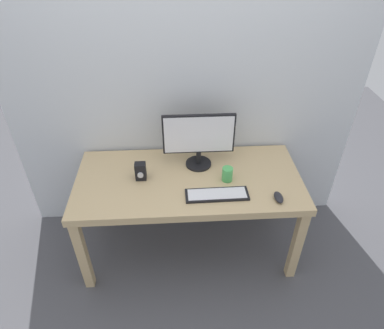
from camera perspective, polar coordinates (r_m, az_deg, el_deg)
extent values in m
plane|color=#4C4C51|center=(2.97, -0.49, -13.19)|extent=(6.00, 6.00, 0.00)
cube|color=silver|center=(2.44, -1.23, 18.42)|extent=(2.67, 0.04, 3.00)
cube|color=tan|center=(2.47, -0.58, -2.77)|extent=(1.62, 0.75, 0.06)
cube|color=tan|center=(2.59, -17.74, -14.21)|extent=(0.06, 0.06, 0.67)
cube|color=tan|center=(2.64, 17.03, -12.71)|extent=(0.06, 0.06, 0.67)
cube|color=tan|center=(3.03, -15.41, -4.51)|extent=(0.06, 0.06, 0.67)
cube|color=tan|center=(3.07, 13.45, -3.43)|extent=(0.06, 0.06, 0.67)
cylinder|color=black|center=(2.57, 1.08, 0.15)|extent=(0.19, 0.19, 0.02)
cylinder|color=black|center=(2.54, 1.10, 1.25)|extent=(0.04, 0.04, 0.11)
cube|color=black|center=(2.44, 1.13, 5.12)|extent=(0.52, 0.02, 0.31)
cube|color=white|center=(2.43, 1.15, 4.95)|extent=(0.49, 0.01, 0.28)
cube|color=black|center=(2.31, 4.18, -5.03)|extent=(0.43, 0.14, 0.02)
cube|color=silver|center=(2.31, 4.19, -4.86)|extent=(0.39, 0.12, 0.00)
ellipsoid|color=#232328|center=(2.34, 14.21, -5.31)|extent=(0.06, 0.11, 0.04)
cube|color=black|center=(2.43, -8.56, -1.11)|extent=(0.08, 0.06, 0.13)
cylinder|color=silver|center=(2.41, -8.59, -1.76)|extent=(0.04, 0.01, 0.04)
cylinder|color=#4CB259|center=(2.42, 5.90, -1.61)|extent=(0.08, 0.08, 0.10)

